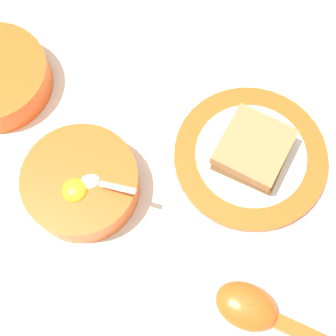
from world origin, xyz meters
TOP-DOWN VIEW (x-y plane):
  - ground_plane at (0.00, 0.00)m, footprint 3.00×3.00m
  - egg_bowl at (-0.11, 0.02)m, footprint 0.15×0.15m
  - toast_plate at (0.12, 0.00)m, footprint 0.21×0.21m
  - toast_sandwich at (0.13, -0.00)m, footprint 0.13×0.13m
  - soup_spoon at (0.06, -0.20)m, footprint 0.14×0.12m

SIDE VIEW (x-z plane):
  - ground_plane at x=0.00m, z-range 0.00..0.00m
  - toast_plate at x=0.12m, z-range 0.00..0.01m
  - soup_spoon at x=0.06m, z-range 0.00..0.03m
  - egg_bowl at x=-0.11m, z-range -0.01..0.07m
  - toast_sandwich at x=0.13m, z-range 0.01..0.05m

